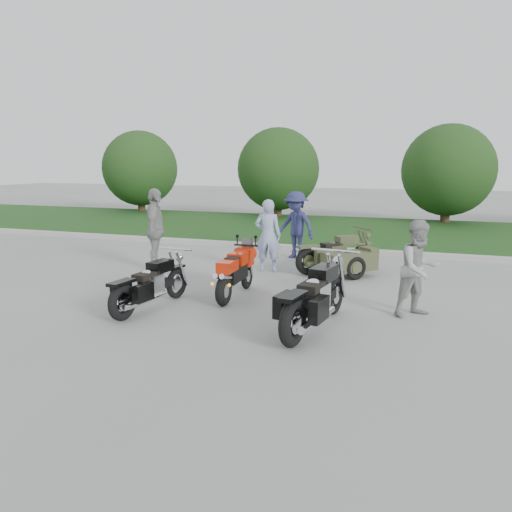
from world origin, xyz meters
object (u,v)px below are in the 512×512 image
(sportbike_red, at_px, (235,271))
(person_grey, at_px, (419,268))
(cruiser_right, at_px, (314,301))
(person_back, at_px, (155,230))
(cruiser_sidecar, at_px, (342,258))
(person_stripe, at_px, (268,236))
(person_denim, at_px, (296,225))
(cruiser_left, at_px, (148,287))

(sportbike_red, xyz_separation_m, person_grey, (3.30, -0.06, 0.30))
(cruiser_right, xyz_separation_m, person_back, (-4.49, 3.02, 0.49))
(sportbike_red, relative_size, cruiser_sidecar, 0.94)
(person_stripe, distance_m, person_back, 2.65)
(cruiser_right, relative_size, person_denim, 1.36)
(cruiser_right, height_order, cruiser_sidecar, cruiser_right)
(cruiser_left, height_order, cruiser_sidecar, cruiser_sidecar)
(person_denim, bearing_deg, sportbike_red, -68.43)
(person_stripe, distance_m, person_grey, 4.20)
(cruiser_left, relative_size, cruiser_sidecar, 1.08)
(sportbike_red, distance_m, person_stripe, 2.40)
(person_back, bearing_deg, sportbike_red, -143.17)
(person_denim, bearing_deg, person_stripe, -73.69)
(cruiser_right, xyz_separation_m, person_denim, (-1.75, 5.54, 0.41))
(sportbike_red, relative_size, person_back, 0.94)
(cruiser_right, distance_m, person_denim, 5.82)
(cruiser_left, distance_m, cruiser_sidecar, 4.67)
(person_grey, bearing_deg, person_stripe, 102.98)
(cruiser_left, xyz_separation_m, person_stripe, (1.01, 3.63, 0.44))
(cruiser_right, bearing_deg, person_grey, 51.04)
(person_denim, relative_size, person_back, 0.92)
(cruiser_sidecar, height_order, person_stripe, person_stripe)
(sportbike_red, bearing_deg, person_grey, -2.41)
(cruiser_left, height_order, person_denim, person_denim)
(cruiser_right, relative_size, cruiser_sidecar, 1.25)
(person_stripe, height_order, person_back, person_back)
(cruiser_left, relative_size, person_stripe, 1.23)
(person_denim, height_order, person_back, person_back)
(cruiser_left, relative_size, person_back, 1.08)
(sportbike_red, distance_m, cruiser_sidecar, 3.00)
(person_stripe, height_order, person_grey, person_stripe)
(cruiser_left, xyz_separation_m, cruiser_right, (2.95, -0.13, 0.06))
(cruiser_sidecar, bearing_deg, person_denim, 178.32)
(sportbike_red, xyz_separation_m, cruiser_right, (1.83, -1.39, -0.03))
(person_grey, distance_m, person_back, 6.20)
(cruiser_left, xyz_separation_m, person_denim, (1.21, 5.41, 0.48))
(cruiser_left, bearing_deg, person_stripe, 81.90)
(cruiser_sidecar, bearing_deg, sportbike_red, -77.48)
(cruiser_sidecar, height_order, person_back, person_back)
(cruiser_right, relative_size, person_grey, 1.49)
(cruiser_right, bearing_deg, person_back, 155.02)
(sportbike_red, xyz_separation_m, person_denim, (0.08, 4.15, 0.38))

